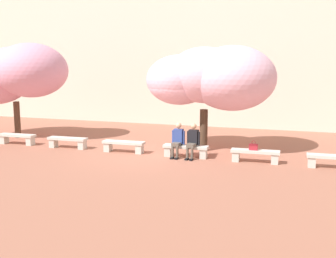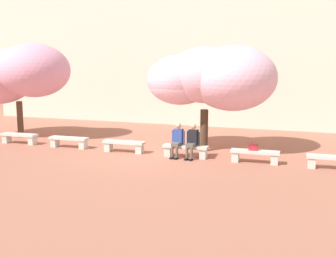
% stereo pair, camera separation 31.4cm
% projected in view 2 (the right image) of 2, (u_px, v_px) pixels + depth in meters
% --- Properties ---
extents(ground_plane, '(100.00, 100.00, 0.00)m').
position_uv_depth(ground_plane, '(154.00, 155.00, 15.13)').
color(ground_plane, '#9E604C').
extents(building_facade, '(28.93, 4.00, 10.71)m').
position_uv_depth(building_facade, '(215.00, 33.00, 23.38)').
color(building_facade, beige).
rests_on(building_facade, ground).
extents(stone_bench_west_end, '(1.70, 0.49, 0.45)m').
position_uv_depth(stone_bench_west_end, '(19.00, 137.00, 17.26)').
color(stone_bench_west_end, beige).
rests_on(stone_bench_west_end, ground).
extents(stone_bench_near_west, '(1.70, 0.49, 0.45)m').
position_uv_depth(stone_bench_near_west, '(69.00, 141.00, 16.39)').
color(stone_bench_near_west, beige).
rests_on(stone_bench_near_west, ground).
extents(stone_bench_center, '(1.70, 0.49, 0.45)m').
position_uv_depth(stone_bench_center, '(124.00, 145.00, 15.51)').
color(stone_bench_center, beige).
rests_on(stone_bench_center, ground).
extents(stone_bench_near_east, '(1.70, 0.49, 0.45)m').
position_uv_depth(stone_bench_near_east, '(185.00, 149.00, 14.64)').
color(stone_bench_near_east, beige).
rests_on(stone_bench_near_east, ground).
extents(stone_bench_east_end, '(1.70, 0.49, 0.45)m').
position_uv_depth(stone_bench_east_end, '(255.00, 155.00, 13.77)').
color(stone_bench_east_end, beige).
rests_on(stone_bench_east_end, ground).
extents(stone_bench_far_east, '(1.70, 0.49, 0.45)m').
position_uv_depth(stone_bench_far_east, '(334.00, 161.00, 12.90)').
color(stone_bench_far_east, beige).
rests_on(stone_bench_far_east, ground).
extents(person_seated_left, '(0.51, 0.69, 1.29)m').
position_uv_depth(person_seated_left, '(178.00, 139.00, 14.63)').
color(person_seated_left, black).
rests_on(person_seated_left, ground).
extents(person_seated_right, '(0.51, 0.70, 1.29)m').
position_uv_depth(person_seated_right, '(192.00, 140.00, 14.44)').
color(person_seated_right, black).
rests_on(person_seated_right, ground).
extents(handbag, '(0.30, 0.15, 0.34)m').
position_uv_depth(handbag, '(253.00, 147.00, 13.72)').
color(handbag, '#A3232D').
rests_on(handbag, stone_bench_east_end).
extents(cherry_tree_main, '(5.17, 3.73, 4.18)m').
position_uv_depth(cherry_tree_main, '(212.00, 78.00, 15.47)').
color(cherry_tree_main, '#473323').
rests_on(cherry_tree_main, ground).
extents(cherry_tree_secondary, '(5.49, 3.36, 4.43)m').
position_uv_depth(cherry_tree_secondary, '(15.00, 73.00, 18.43)').
color(cherry_tree_secondary, '#513828').
rests_on(cherry_tree_secondary, ground).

